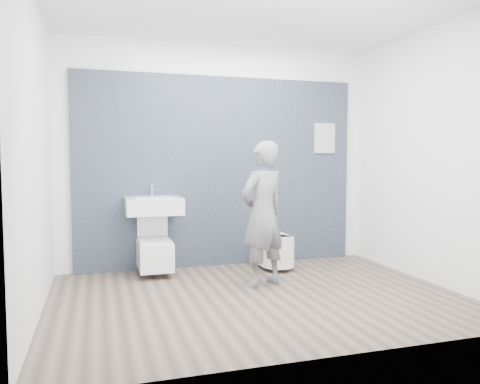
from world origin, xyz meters
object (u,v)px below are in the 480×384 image
object	(u,v)px
toilet_rounded	(274,250)
visitor	(263,214)
washbasin	(154,205)
toilet_square	(155,253)

from	to	relation	value
toilet_rounded	visitor	bearing A→B (deg)	-119.94
washbasin	toilet_rounded	distance (m)	1.59
washbasin	toilet_rounded	size ratio (longest dim) A/B	0.96
visitor	toilet_rounded	bearing A→B (deg)	-143.36
washbasin	toilet_rounded	bearing A→B (deg)	-3.79
washbasin	toilet_square	distance (m)	0.56
toilet_square	visitor	distance (m)	1.42
washbasin	visitor	world-z (taller)	visitor
toilet_square	visitor	bearing A→B (deg)	-36.86
visitor	toilet_square	bearing A→B (deg)	-60.28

